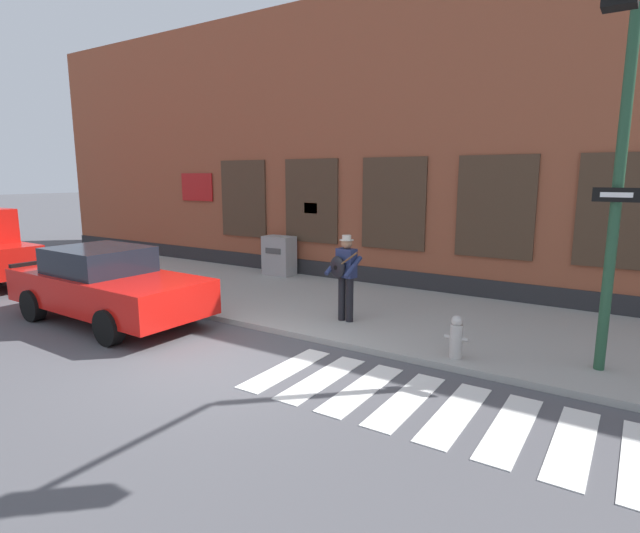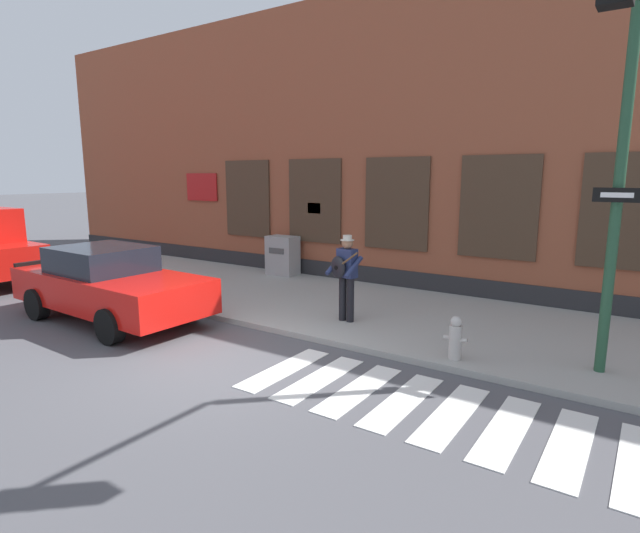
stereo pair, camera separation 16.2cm
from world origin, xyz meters
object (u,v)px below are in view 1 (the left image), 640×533
busker (345,273)px  fire_hydrant (456,337)px  red_car (106,285)px  utility_box (279,256)px  traffic_light (620,110)px

busker → fire_hydrant: (2.52, -0.81, -0.64)m
red_car → utility_box: red_car is taller
busker → traffic_light: (4.47, -1.12, 2.66)m
traffic_light → fire_hydrant: size_ratio=7.56×
traffic_light → utility_box: (-8.46, 4.18, -3.08)m
busker → fire_hydrant: 2.73m
fire_hydrant → utility_box: bearing=149.3°
traffic_light → fire_hydrant: traffic_light is taller
red_car → traffic_light: size_ratio=0.88×
red_car → fire_hydrant: red_car is taller
fire_hydrant → traffic_light: bearing=-9.2°
busker → fire_hydrant: size_ratio=2.46×
utility_box → fire_hydrant: bearing=-30.7°
red_car → fire_hydrant: (6.82, 1.54, -0.32)m
traffic_light → utility_box: bearing=153.7°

